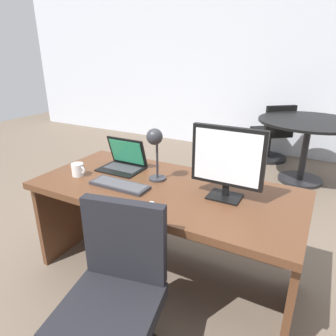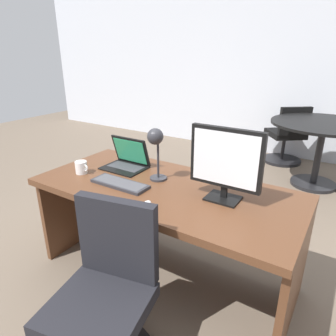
{
  "view_description": "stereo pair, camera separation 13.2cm",
  "coord_description": "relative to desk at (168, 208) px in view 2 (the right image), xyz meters",
  "views": [
    {
      "loc": [
        0.89,
        -1.6,
        1.57
      ],
      "look_at": [
        0.0,
        0.04,
        0.84
      ],
      "focal_mm": 32.11,
      "sensor_mm": 36.0,
      "label": 1
    },
    {
      "loc": [
        1.0,
        -1.53,
        1.57
      ],
      "look_at": [
        0.0,
        0.04,
        0.84
      ],
      "focal_mm": 32.11,
      "sensor_mm": 36.0,
      "label": 2
    }
  ],
  "objects": [
    {
      "name": "ground",
      "position": [
        0.0,
        1.46,
        -0.54
      ],
      "size": [
        12.0,
        12.0,
        0.0
      ],
      "primitive_type": "plane",
      "color": "#6B5B4C"
    },
    {
      "name": "back_wall",
      "position": [
        0.0,
        3.34,
        0.86
      ],
      "size": [
        10.0,
        0.1,
        2.8
      ],
      "primitive_type": "cube",
      "color": "silver",
      "rests_on": "ground"
    },
    {
      "name": "desk",
      "position": [
        0.0,
        0.0,
        0.0
      ],
      "size": [
        1.79,
        0.83,
        0.72
      ],
      "color": "#56331E",
      "rests_on": "ground"
    },
    {
      "name": "monitor",
      "position": [
        0.4,
        -0.01,
        0.43
      ],
      "size": [
        0.44,
        0.16,
        0.45
      ],
      "color": "black",
      "rests_on": "desk"
    },
    {
      "name": "laptop",
      "position": [
        -0.45,
        0.12,
        0.25
      ],
      "size": [
        0.32,
        0.25,
        0.23
      ],
      "color": "black",
      "rests_on": "desk"
    },
    {
      "name": "keyboard",
      "position": [
        -0.27,
        -0.19,
        0.19
      ],
      "size": [
        0.41,
        0.14,
        0.02
      ],
      "color": "#2D2D33",
      "rests_on": "desk"
    },
    {
      "name": "mouse",
      "position": [
        0.06,
        -0.33,
        0.2
      ],
      "size": [
        0.04,
        0.07,
        0.03
      ],
      "color": "silver",
      "rests_on": "desk"
    },
    {
      "name": "desk_lamp",
      "position": [
        -0.11,
        0.01,
        0.45
      ],
      "size": [
        0.12,
        0.14,
        0.37
      ],
      "color": "#2D2D33",
      "rests_on": "desk"
    },
    {
      "name": "coffee_mug",
      "position": [
        -0.65,
        -0.17,
        0.23
      ],
      "size": [
        0.11,
        0.09,
        0.09
      ],
      "color": "white",
      "rests_on": "desk"
    },
    {
      "name": "office_chair",
      "position": [
        0.11,
        -0.76,
        -0.18
      ],
      "size": [
        0.56,
        0.57,
        0.89
      ],
      "color": "black",
      "rests_on": "ground"
    },
    {
      "name": "meeting_table",
      "position": [
        0.69,
        2.3,
        0.06
      ],
      "size": [
        1.19,
        1.19,
        0.8
      ],
      "color": "black",
      "rests_on": "ground"
    },
    {
      "name": "meeting_chair_near",
      "position": [
        0.18,
        2.95,
        -0.18
      ],
      "size": [
        0.65,
        0.65,
        0.86
      ],
      "color": "black",
      "rests_on": "ground"
    }
  ]
}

